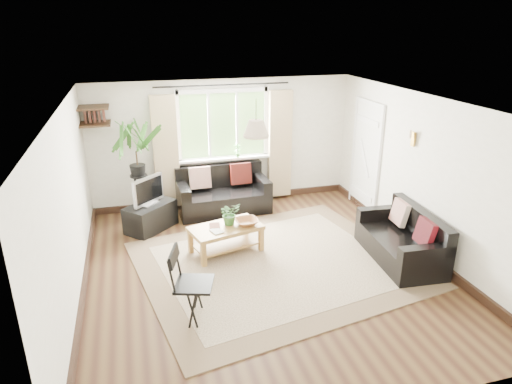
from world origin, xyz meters
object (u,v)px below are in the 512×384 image
object	(u,v)px
sofa_right	(401,237)
tv_stand	(151,217)
coffee_table	(226,239)
palm_stand	(138,171)
folding_chair	(194,285)
sofa_back	(223,191)

from	to	relation	value
sofa_right	tv_stand	xyz separation A→B (m)	(-3.54, 2.09, -0.13)
sofa_right	coffee_table	xyz separation A→B (m)	(-2.47, 0.91, -0.14)
coffee_table	palm_stand	world-z (taller)	palm_stand
tv_stand	folding_chair	distance (m)	2.77
sofa_back	palm_stand	size ratio (longest dim) A/B	0.94
sofa_right	coffee_table	bearing A→B (deg)	-106.07
coffee_table	folding_chair	world-z (taller)	folding_chair
sofa_back	sofa_right	size ratio (longest dim) A/B	1.08
sofa_right	folding_chair	size ratio (longest dim) A/B	1.68
palm_stand	coffee_table	bearing A→B (deg)	-54.62
sofa_back	palm_stand	distance (m)	1.59
coffee_table	sofa_right	bearing A→B (deg)	-20.29
sofa_right	folding_chair	distance (m)	3.24
sofa_right	folding_chair	xyz separation A→B (m)	(-3.17, -0.64, 0.10)
palm_stand	folding_chair	xyz separation A→B (m)	(0.50, -3.26, -0.43)
sofa_back	coffee_table	xyz separation A→B (m)	(-0.29, -1.63, -0.18)
sofa_back	folding_chair	size ratio (longest dim) A/B	1.81
coffee_table	folding_chair	xyz separation A→B (m)	(-0.71, -1.56, 0.24)
sofa_right	palm_stand	distance (m)	4.54
coffee_table	tv_stand	size ratio (longest dim) A/B	1.25
sofa_back	tv_stand	xyz separation A→B (m)	(-1.37, -0.45, -0.16)
tv_stand	palm_stand	size ratio (longest dim) A/B	0.48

